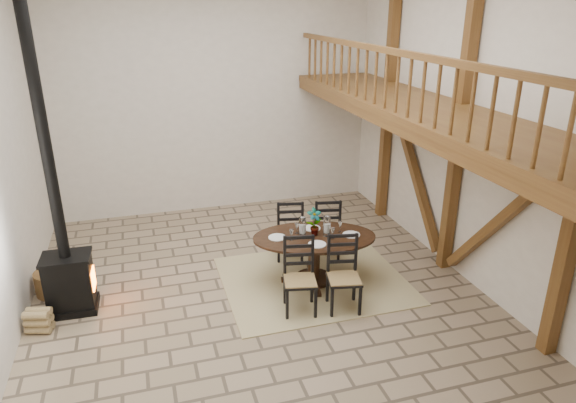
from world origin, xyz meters
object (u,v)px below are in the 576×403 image
object	(u,v)px
wood_stove	(63,244)
log_stack	(39,321)
log_basket	(54,281)
dining_table	(314,256)

from	to	relation	value
wood_stove	log_stack	size ratio (longest dim) A/B	12.64
log_basket	log_stack	size ratio (longest dim) A/B	1.47
log_basket	wood_stove	bearing A→B (deg)	-62.00
log_basket	log_stack	world-z (taller)	log_basket
dining_table	log_stack	bearing A→B (deg)	-165.30
dining_table	wood_stove	bearing A→B (deg)	-171.81
wood_stove	log_basket	xyz separation A→B (m)	(-0.33, 0.63, -0.90)
wood_stove	dining_table	bearing A→B (deg)	-1.47
wood_stove	log_stack	xyz separation A→B (m)	(-0.42, -0.46, -0.93)
log_basket	dining_table	bearing A→B (deg)	-11.74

